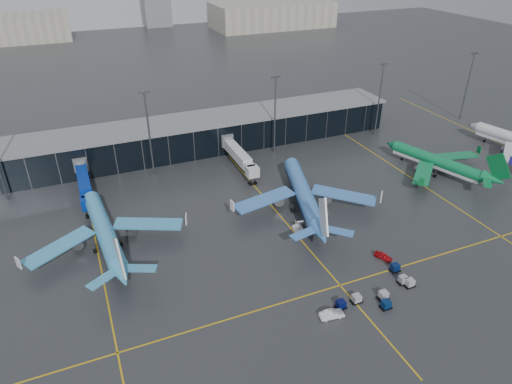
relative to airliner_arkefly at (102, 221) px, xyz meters
name	(u,v)px	position (x,y,z in m)	size (l,w,h in m)	color
ground	(267,256)	(32.76, -18.49, -6.60)	(600.00, 600.00, 0.00)	#282B2D
terminal_pier	(190,135)	(32.76, 43.51, -1.18)	(142.00, 17.00, 10.70)	black
jet_bridges	(84,183)	(-2.24, 24.49, -2.05)	(94.00, 27.50, 7.20)	#595B60
flood_masts	(215,121)	(37.76, 31.51, 7.21)	(203.00, 0.50, 25.50)	#595B60
distant_hangars	(179,19)	(82.70, 251.58, 2.19)	(260.00, 71.00, 22.00)	#B2AD99
taxi_lines	(286,222)	(42.76, -7.88, -6.59)	(220.00, 120.00, 0.02)	gold
airliner_arkefly	(102,221)	(0.00, 0.00, 0.00)	(37.70, 42.94, 13.20)	#3D99CA
airliner_klm_near	(304,184)	(50.13, -2.86, 0.35)	(39.71, 45.23, 13.90)	#3E7CCD
airliner_aer_lingus	(437,154)	(96.39, -0.63, -0.63)	(34.08, 38.82, 11.93)	#0D7441
baggage_carts	(383,290)	(49.33, -38.84, -5.84)	(18.95, 9.94, 1.70)	black
mobile_airstair	(298,227)	(43.97, -12.14, -5.83)	(2.71, 3.53, 3.45)	silver
service_van_red	(383,256)	(56.36, -29.53, -5.90)	(1.64, 4.08, 1.39)	#B70E14
service_van_white	(332,314)	(36.44, -40.61, -5.81)	(1.67, 4.79, 1.58)	silver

